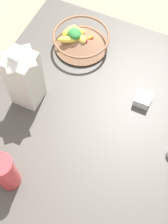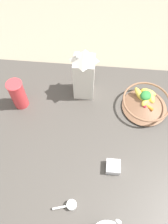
{
  "view_description": "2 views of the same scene",
  "coord_description": "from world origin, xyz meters",
  "px_view_note": "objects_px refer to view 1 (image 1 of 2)",
  "views": [
    {
      "loc": [
        0.11,
        -0.46,
        1.04
      ],
      "look_at": [
        -0.11,
        0.01,
        0.1
      ],
      "focal_mm": 50.0,
      "sensor_mm": 36.0,
      "label": 1
    },
    {
      "loc": [
        0.35,
        0.08,
        0.95
      ],
      "look_at": [
        -0.16,
        0.03,
        0.12
      ],
      "focal_mm": 35.0,
      "sensor_mm": 36.0,
      "label": 2
    }
  ],
  "objects_px": {
    "drinking_cup": "(5,172)",
    "spice_jar": "(143,99)",
    "milk_carton": "(23,75)",
    "fruit_bowl": "(81,39)"
  },
  "relations": [
    {
      "from": "drinking_cup",
      "to": "spice_jar",
      "type": "relative_size",
      "value": 2.74
    },
    {
      "from": "milk_carton",
      "to": "drinking_cup",
      "type": "relative_size",
      "value": 1.77
    },
    {
      "from": "drinking_cup",
      "to": "spice_jar",
      "type": "bearing_deg",
      "value": 58.05
    },
    {
      "from": "milk_carton",
      "to": "spice_jar",
      "type": "distance_m",
      "value": 0.44
    },
    {
      "from": "drinking_cup",
      "to": "spice_jar",
      "type": "distance_m",
      "value": 0.55
    },
    {
      "from": "milk_carton",
      "to": "drinking_cup",
      "type": "distance_m",
      "value": 0.33
    },
    {
      "from": "spice_jar",
      "to": "drinking_cup",
      "type": "bearing_deg",
      "value": -121.95
    },
    {
      "from": "spice_jar",
      "to": "milk_carton",
      "type": "bearing_deg",
      "value": -158.01
    },
    {
      "from": "fruit_bowl",
      "to": "spice_jar",
      "type": "distance_m",
      "value": 0.36
    },
    {
      "from": "milk_carton",
      "to": "spice_jar",
      "type": "bearing_deg",
      "value": 21.99
    }
  ]
}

